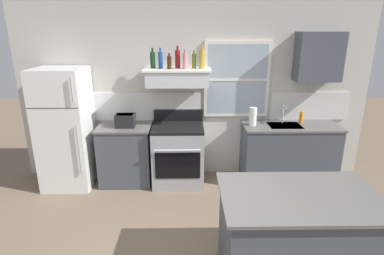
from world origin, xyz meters
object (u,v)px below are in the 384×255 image
Objects in this scene: refrigerator at (66,129)px; bottle_rose_pink at (185,61)px; dish_soap_bottle at (301,117)px; toaster at (125,120)px; bottle_dark_green_wine at (153,60)px; bottle_champagne_gold_foil at (202,59)px; bottle_olive_oil_square at (194,61)px; kitchen_island at (296,238)px; paper_towel_roll at (253,116)px; bottle_brown_stout at (169,62)px; bottle_red_label_wine at (178,59)px; stove_range at (178,154)px; bottle_blue_liqueur at (161,60)px.

bottle_rose_pink reaches higher than refrigerator.
refrigerator is 9.83× the size of dish_soap_bottle.
bottle_dark_green_wine reaches higher than toaster.
dish_soap_bottle is at bearing 1.68° from bottle_champagne_gold_foil.
kitchen_island is at bearing -67.32° from bottle_olive_oil_square.
bottle_brown_stout is at bearing 179.93° from paper_towel_roll.
bottle_dark_green_wine is at bearing 21.91° from toaster.
toaster is 1.35× the size of bottle_brown_stout.
refrigerator is at bearing -174.89° from bottle_red_label_wine.
bottle_red_label_wine is 1.23× the size of bottle_olive_oil_square.
bottle_dark_green_wine is at bearing 176.53° from bottle_olive_oil_square.
bottle_dark_green_wine is at bearing 156.44° from stove_range.
paper_towel_roll is at bearing -172.53° from dish_soap_bottle.
dish_soap_bottle is (2.12, -0.00, -0.87)m from bottle_blue_liqueur.
bottle_dark_green_wine is at bearing 172.73° from bottle_blue_liqueur.
bottle_olive_oil_square is at bearing 4.23° from refrigerator.
bottle_olive_oil_square is at bearing 7.43° from toaster.
bottle_blue_liqueur is 0.36m from bottle_rose_pink.
stove_range reaches higher than kitchen_island.
bottle_olive_oil_square is at bearing -3.47° from bottle_dark_green_wine.
bottle_red_label_wine is at bearing 5.11° from refrigerator.
kitchen_island is (1.37, -2.14, -1.41)m from bottle_blue_liqueur.
paper_towel_roll is at bearing 1.25° from refrigerator.
bottle_red_label_wine reaches higher than kitchen_island.
bottle_red_label_wine is at bearing 175.46° from paper_towel_roll.
toaster is at bearing -172.57° from bottle_olive_oil_square.
stove_range is at bearing -178.08° from paper_towel_roll.
bottle_blue_liqueur is 1.12× the size of bottle_olive_oil_square.
bottle_blue_liqueur is at bearing 179.97° from dish_soap_bottle.
bottle_brown_stout is 0.15m from bottle_red_label_wine.
refrigerator is 1.62× the size of stove_range.
bottle_red_label_wine is (0.01, 0.13, 1.41)m from stove_range.
bottle_olive_oil_square reaches higher than dish_soap_bottle.
paper_towel_roll is at bearing 1.58° from toaster.
bottle_brown_stout is 0.36m from bottle_olive_oil_square.
toaster reaches higher than dish_soap_bottle.
bottle_brown_stout is (-0.11, 0.04, 1.37)m from stove_range.
bottle_olive_oil_square is at bearing 25.82° from stove_range.
bottle_blue_liqueur is 0.21× the size of kitchen_island.
bottle_dark_green_wine is 1.58× the size of dish_soap_bottle.
bottle_red_label_wine reaches higher than bottle_blue_liqueur.
bottle_blue_liqueur is 0.91× the size of bottle_red_label_wine.
bottle_rose_pink is at bearing 4.70° from toaster.
bottle_rose_pink is at bearing -11.56° from bottle_dark_green_wine.
bottle_brown_stout is at bearing -167.40° from bottle_olive_oil_square.
refrigerator is 1.94m from bottle_red_label_wine.
toaster is 1.32m from bottle_olive_oil_square.
kitchen_island is at bearing -55.56° from bottle_dark_green_wine.
bottle_olive_oil_square is (0.24, 0.12, 1.39)m from stove_range.
stove_range is at bearing -175.82° from dish_soap_bottle.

